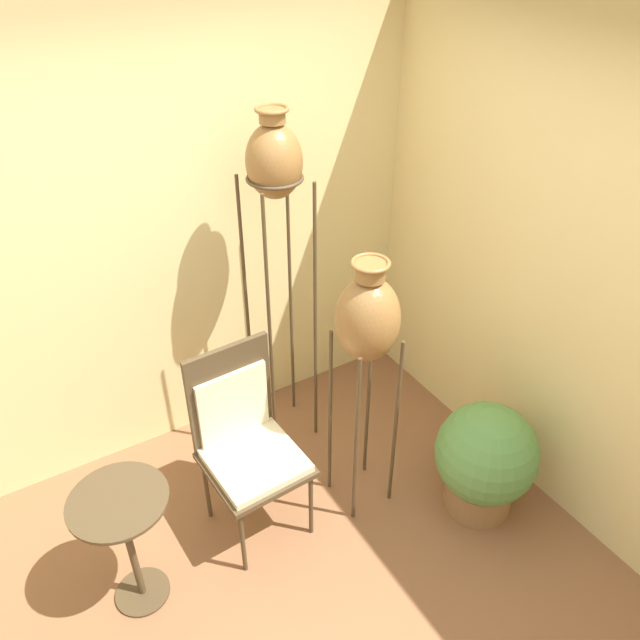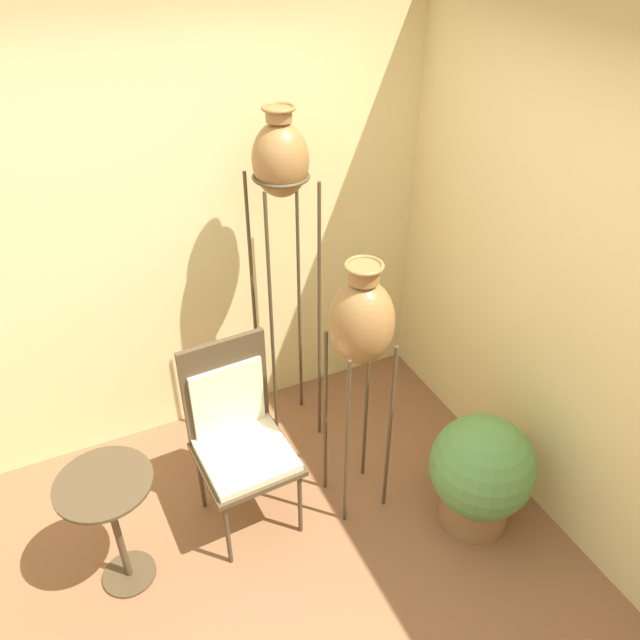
% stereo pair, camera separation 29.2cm
% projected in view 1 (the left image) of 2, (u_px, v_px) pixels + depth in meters
% --- Properties ---
extents(ground_plane, '(14.00, 14.00, 0.00)m').
position_uv_depth(ground_plane, '(306.00, 631.00, 2.98)').
color(ground_plane, brown).
extents(wall_back, '(7.24, 0.06, 2.70)m').
position_uv_depth(wall_back, '(150.00, 242.00, 3.38)').
color(wall_back, beige).
rests_on(wall_back, ground_plane).
extents(wall_right, '(0.06, 7.24, 2.70)m').
position_uv_depth(wall_right, '(606.00, 296.00, 2.92)').
color(wall_right, beige).
rests_on(wall_right, ground_plane).
extents(vase_stand_tall, '(0.31, 0.31, 2.08)m').
position_uv_depth(vase_stand_tall, '(275.00, 173.00, 3.13)').
color(vase_stand_tall, '#473823').
rests_on(vase_stand_tall, ground_plane).
extents(vase_stand_medium, '(0.32, 0.32, 1.55)m').
position_uv_depth(vase_stand_medium, '(368.00, 322.00, 2.99)').
color(vase_stand_medium, '#473823').
rests_on(vase_stand_medium, ground_plane).
extents(chair, '(0.51, 0.51, 1.09)m').
position_uv_depth(chair, '(245.00, 436.00, 3.21)').
color(chair, '#473823').
rests_on(chair, ground_plane).
extents(side_table, '(0.45, 0.45, 0.71)m').
position_uv_depth(side_table, '(125.00, 528.00, 2.85)').
color(side_table, '#473823').
rests_on(side_table, ground_plane).
extents(potted_plant, '(0.56, 0.56, 0.69)m').
position_uv_depth(potted_plant, '(485.00, 459.00, 3.40)').
color(potted_plant, olive).
rests_on(potted_plant, ground_plane).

